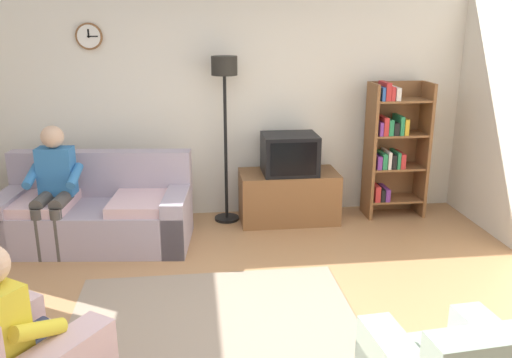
# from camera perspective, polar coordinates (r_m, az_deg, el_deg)

# --- Properties ---
(ground_plane) EXTENTS (12.00, 12.00, 0.00)m
(ground_plane) POSITION_cam_1_polar(r_m,az_deg,el_deg) (4.09, -0.91, -16.23)
(ground_plane) COLOR #B27F51
(back_wall_assembly) EXTENTS (6.20, 0.17, 2.70)m
(back_wall_assembly) POSITION_cam_1_polar(r_m,az_deg,el_deg) (6.14, -3.60, 8.55)
(back_wall_assembly) COLOR silver
(back_wall_assembly) RESTS_ON ground_plane
(couch) EXTENTS (1.98, 1.08, 0.90)m
(couch) POSITION_cam_1_polar(r_m,az_deg,el_deg) (5.70, -16.74, -3.58)
(couch) COLOR #A899A8
(couch) RESTS_ON ground_plane
(tv_stand) EXTENTS (1.10, 0.56, 0.57)m
(tv_stand) POSITION_cam_1_polar(r_m,az_deg,el_deg) (6.08, 3.50, -1.88)
(tv_stand) COLOR brown
(tv_stand) RESTS_ON ground_plane
(tv) EXTENTS (0.60, 0.49, 0.44)m
(tv) POSITION_cam_1_polar(r_m,az_deg,el_deg) (5.91, 3.63, 2.70)
(tv) COLOR black
(tv) RESTS_ON tv_stand
(bookshelf) EXTENTS (0.68, 0.36, 1.56)m
(bookshelf) POSITION_cam_1_polar(r_m,az_deg,el_deg) (6.33, 14.41, 3.37)
(bookshelf) COLOR brown
(bookshelf) RESTS_ON ground_plane
(floor_lamp) EXTENTS (0.28, 0.28, 1.85)m
(floor_lamp) POSITION_cam_1_polar(r_m,az_deg,el_deg) (5.82, -3.36, 9.09)
(floor_lamp) COLOR black
(floor_lamp) RESTS_ON ground_plane
(area_rug) EXTENTS (2.20, 1.70, 0.01)m
(area_rug) POSITION_cam_1_polar(r_m,az_deg,el_deg) (4.20, -4.52, -15.27)
(area_rug) COLOR gray
(area_rug) RESTS_ON ground_plane
(person_on_couch) EXTENTS (0.54, 0.57, 1.24)m
(person_on_couch) POSITION_cam_1_polar(r_m,az_deg,el_deg) (5.56, -20.85, -0.31)
(person_on_couch) COLOR #3372B2
(person_on_couch) RESTS_ON ground_plane
(person_in_left_armchair) EXTENTS (0.62, 0.64, 1.12)m
(person_in_left_armchair) POSITION_cam_1_polar(r_m,az_deg,el_deg) (3.33, -24.62, -14.10)
(person_in_left_armchair) COLOR yellow
(person_in_left_armchair) RESTS_ON ground_plane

